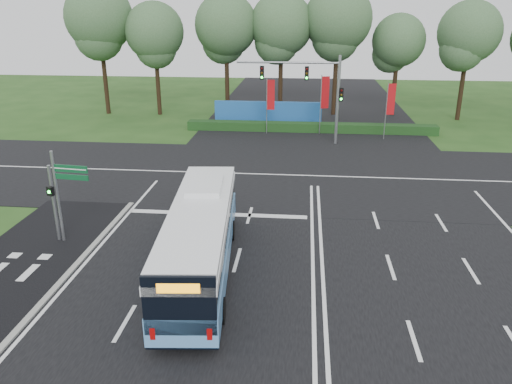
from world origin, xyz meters
TOP-DOWN VIEW (x-y plane):
  - ground at (0.00, 0.00)m, footprint 120.00×120.00m
  - road_main at (0.00, 0.00)m, footprint 20.00×120.00m
  - road_cross at (0.00, 12.00)m, footprint 120.00×14.00m
  - kerb_strip at (-10.10, -3.00)m, footprint 0.25×18.00m
  - city_bus at (-4.63, -1.18)m, footprint 3.30×11.28m
  - pedestrian_signal at (-11.99, 1.14)m, footprint 0.35×0.43m
  - street_sign at (-11.38, 1.08)m, footprint 1.73×0.28m
  - banner_flag_left at (-3.58, 23.51)m, footprint 0.70×0.09m
  - banner_flag_mid at (1.03, 23.83)m, footprint 0.72×0.27m
  - banner_flag_right at (6.36, 22.42)m, footprint 0.70×0.13m
  - traffic_light_gantry at (0.21, 20.50)m, footprint 8.41×0.28m
  - hedge at (0.00, 24.50)m, footprint 22.00×1.20m
  - blue_hoarding at (-4.00, 27.00)m, footprint 10.00×0.30m
  - eucalyptus_row at (1.03, 31.40)m, footprint 54.81×8.29m

SIDE VIEW (x-z plane):
  - ground at x=0.00m, z-range 0.00..0.00m
  - road_main at x=0.00m, z-range 0.00..0.04m
  - road_cross at x=0.00m, z-range 0.00..0.05m
  - kerb_strip at x=-10.10m, z-range 0.00..0.12m
  - hedge at x=0.00m, z-range 0.00..0.80m
  - blue_hoarding at x=-4.00m, z-range 0.00..2.20m
  - city_bus at x=-4.63m, z-range 0.01..3.20m
  - pedestrian_signal at x=-11.99m, z-range 0.17..3.92m
  - street_sign at x=-11.38m, z-range 0.55..4.99m
  - banner_flag_right at x=6.36m, z-range 0.71..5.45m
  - banner_flag_left at x=-3.58m, z-range 0.72..5.48m
  - banner_flag_mid at x=1.03m, z-range 0.75..5.82m
  - traffic_light_gantry at x=0.21m, z-range 1.16..8.16m
  - eucalyptus_row at x=1.03m, z-range 2.22..15.04m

